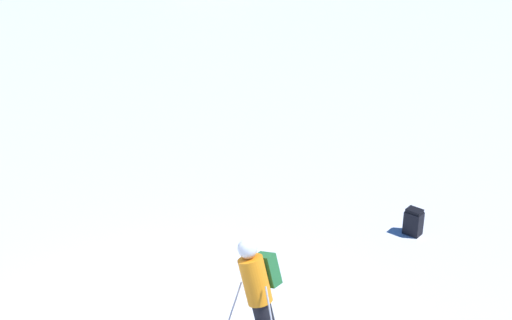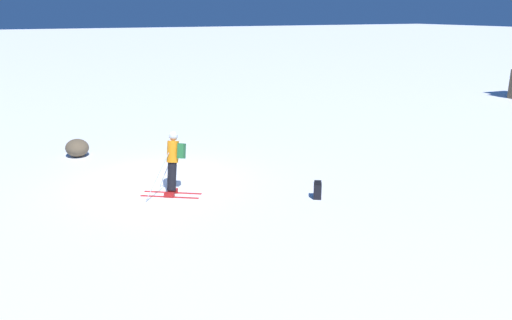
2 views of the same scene
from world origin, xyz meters
name	(u,v)px [view 2 (image 2 of 2)]	position (x,y,z in m)	size (l,w,h in m)	color
ground_plane	(159,181)	(0.00, 0.00, 0.00)	(300.00, 300.00, 0.00)	white
skier	(173,159)	(1.10, 0.19, 1.00)	(1.50, 1.69, 1.81)	red
spare_backpack	(318,190)	(3.40, 3.70, 0.24)	(0.37, 0.34, 0.50)	black
exposed_boulder_0	(77,148)	(-4.09, -1.95, 0.32)	(0.98, 0.83, 0.63)	brown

